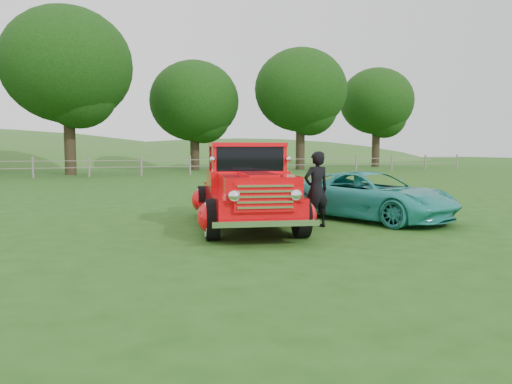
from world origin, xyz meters
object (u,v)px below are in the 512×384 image
object	(u,v)px
tree_mid_east	(301,90)
red_pickup	(246,189)
teal_sedan	(371,196)
tree_near_west	(67,66)
tree_near_east	(194,101)
tree_far_east	(377,102)
man	(316,189)

from	to	relation	value
tree_mid_east	red_pickup	bearing A→B (deg)	-117.86
tree_mid_east	teal_sedan	size ratio (longest dim) A/B	2.34
tree_near_west	tree_near_east	world-z (taller)	tree_near_west
red_pickup	tree_far_east	bearing A→B (deg)	63.17
tree_near_east	red_pickup	xyz separation A→B (m)	(-5.56, -27.66, -4.45)
teal_sedan	man	bearing A→B (deg)	176.56
red_pickup	man	bearing A→B (deg)	-14.72
tree_near_east	man	xyz separation A→B (m)	(-4.22, -28.32, -4.45)
tree_mid_east	man	bearing A→B (deg)	-114.92
red_pickup	man	world-z (taller)	red_pickup
tree_near_east	red_pickup	distance (m)	28.56
tree_near_east	teal_sedan	bearing A→B (deg)	-95.14
red_pickup	teal_sedan	world-z (taller)	red_pickup
tree_near_west	red_pickup	world-z (taller)	tree_near_west
tree_near_west	teal_sedan	distance (m)	25.39
tree_near_west	teal_sedan	xyz separation A→B (m)	(6.51, -23.74, -6.24)
tree_far_east	teal_sedan	distance (m)	35.13
tree_near_west	tree_mid_east	size ratio (longest dim) A/B	1.10
tree_near_west	tree_far_east	bearing A→B (deg)	10.89
tree_mid_east	tree_far_east	world-z (taller)	tree_mid_east
tree_near_east	tree_far_east	bearing A→B (deg)	3.37
red_pickup	tree_mid_east	bearing A→B (deg)	73.53
tree_near_west	tree_mid_east	distance (m)	17.13
tree_near_east	tree_far_east	world-z (taller)	tree_far_east
tree_near_east	man	bearing A→B (deg)	-98.49
tree_near_east	tree_mid_east	bearing A→B (deg)	-14.04
tree_near_west	tree_far_east	distance (m)	26.49
tree_near_east	man	distance (m)	28.97
tree_far_east	red_pickup	xyz separation A→B (m)	(-22.56, -28.66, -5.06)
tree_mid_east	tree_near_west	bearing A→B (deg)	-173.29
tree_far_east	man	bearing A→B (deg)	-125.90
tree_near_west	tree_mid_east	bearing A→B (deg)	6.71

